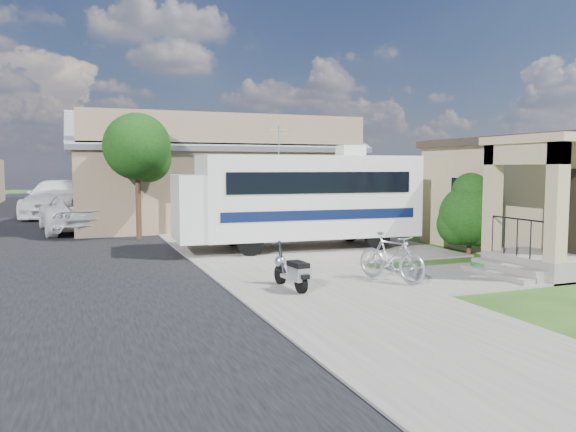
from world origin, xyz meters
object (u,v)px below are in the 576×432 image
object	(u,v)px
pickup_truck	(76,212)
garden_hose	(480,268)
shrub	(470,213)
motorhome	(299,197)
bicycle	(391,260)
scooter	(292,272)
van	(58,199)

from	to	relation	value
pickup_truck	garden_hose	distance (m)	16.26
shrub	pickup_truck	world-z (taller)	shrub
motorhome	shrub	distance (m)	5.24
pickup_truck	motorhome	bearing A→B (deg)	123.78
shrub	bicycle	world-z (taller)	shrub
pickup_truck	garden_hose	size ratio (longest dim) A/B	13.08
shrub	bicycle	size ratio (longest dim) A/B	1.36
motorhome	scooter	distance (m)	6.29
van	garden_hose	size ratio (longest dim) A/B	15.56
motorhome	bicycle	distance (m)	5.75
van	shrub	bearing A→B (deg)	-46.20
scooter	motorhome	bearing A→B (deg)	61.63
van	scooter	bearing A→B (deg)	-65.88
shrub	pickup_truck	size ratio (longest dim) A/B	0.44
van	garden_hose	world-z (taller)	van
pickup_truck	shrub	bearing A→B (deg)	129.87
shrub	pickup_truck	distance (m)	15.47
scooter	garden_hose	distance (m)	5.29
motorhome	pickup_truck	distance (m)	10.45
shrub	van	distance (m)	21.90
pickup_truck	van	size ratio (longest dim) A/B	0.84
pickup_truck	garden_hose	bearing A→B (deg)	119.63
bicycle	garden_hose	world-z (taller)	bicycle
scooter	van	bearing A→B (deg)	98.55
pickup_truck	van	distance (m)	7.62
motorhome	van	world-z (taller)	motorhome
shrub	scooter	size ratio (longest dim) A/B	1.70
pickup_truck	van	xyz separation A→B (m)	(-0.85, 7.57, 0.19)
pickup_truck	van	bearing A→B (deg)	-89.50
motorhome	garden_hose	world-z (taller)	motorhome
bicycle	garden_hose	bearing A→B (deg)	-13.15
bicycle	van	distance (m)	22.49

